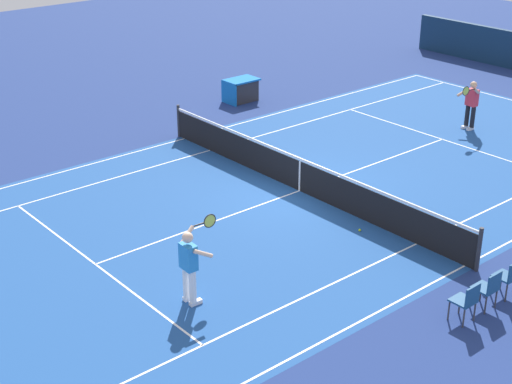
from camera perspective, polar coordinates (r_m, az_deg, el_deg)
The scene contains 11 objects.
ground_plane at distance 21.33m, azimuth 3.26°, elevation 0.09°, with size 60.00×60.00×0.00m, color navy.
court_slab at distance 21.33m, azimuth 3.26°, elevation 0.10°, with size 24.20×11.40×0.00m, color #1E4C93.
court_line_markings at distance 21.33m, azimuth 3.26°, elevation 0.10°, with size 23.85×11.05×0.01m.
tennis_net at distance 21.14m, azimuth 3.29°, elevation 1.31°, with size 0.10×11.70×1.08m.
tennis_player_near at distance 15.81m, azimuth -4.94°, elevation -5.29°, with size 1.08×0.78×1.70m.
tennis_player_far at distance 26.78m, azimuth 15.69°, elevation 6.41°, with size 1.10×0.78×1.70m.
tennis_ball at distance 19.22m, azimuth 7.71°, elevation -2.83°, with size 0.07×0.07×0.07m, color #CCE01E.
spectator_chair_0 at distance 16.99m, azimuth 18.28°, elevation -5.91°, with size 0.44×0.44×0.88m.
spectator_chair_1 at distance 16.43m, azimuth 16.88°, elevation -6.79°, with size 0.44×0.44×0.88m.
spectator_chair_2 at distance 15.89m, azimuth 15.39°, elevation -7.73°, with size 0.44×0.44×0.88m.
equipment_cart_tarped at distance 28.94m, azimuth -1.14°, elevation 7.58°, with size 1.25×0.84×0.85m.
Camera 1 is at (13.49, 14.07, 8.67)m, focal length 53.85 mm.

